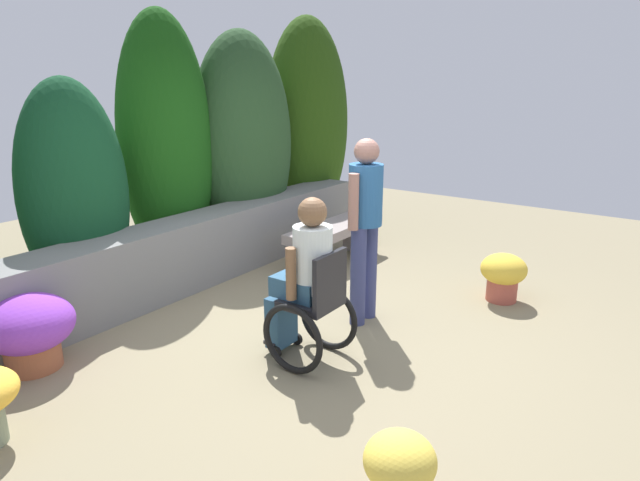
% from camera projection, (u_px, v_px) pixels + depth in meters
% --- Properties ---
extents(ground_plane, '(12.63, 12.63, 0.00)m').
position_uv_depth(ground_plane, '(315.00, 341.00, 4.66)').
color(ground_plane, '#82775B').
extents(stone_retaining_wall, '(6.24, 0.49, 0.74)m').
position_uv_depth(stone_retaining_wall, '(166.00, 260.00, 5.59)').
color(stone_retaining_wall, slate).
rests_on(stone_retaining_wall, ground).
extents(hedge_backdrop, '(7.56, 1.14, 3.02)m').
position_uv_depth(hedge_backdrop, '(173.00, 151.00, 6.14)').
color(hedge_backdrop, '#1B3E0E').
rests_on(hedge_backdrop, ground).
extents(stone_bench, '(1.50, 0.46, 0.48)m').
position_uv_depth(stone_bench, '(335.00, 237.00, 6.56)').
color(stone_bench, gray).
rests_on(stone_bench, ground).
extents(person_in_wheelchair, '(0.53, 0.66, 1.33)m').
position_uv_depth(person_in_wheelchair, '(307.00, 286.00, 4.19)').
color(person_in_wheelchair, black).
rests_on(person_in_wheelchair, ground).
extents(person_standing_companion, '(0.49, 0.30, 1.68)m').
position_uv_depth(person_standing_companion, '(365.00, 219.00, 4.80)').
color(person_standing_companion, '#3A4072').
rests_on(person_standing_companion, ground).
extents(flower_pot_terracotta_by_wall, '(0.36, 0.36, 0.52)m').
position_uv_depth(flower_pot_terracotta_by_wall, '(399.00, 474.00, 2.66)').
color(flower_pot_terracotta_by_wall, '#A66033').
rests_on(flower_pot_terracotta_by_wall, ground).
extents(flower_pot_red_accent, '(0.68, 0.68, 0.59)m').
position_uv_depth(flower_pot_red_accent, '(29.00, 329.00, 4.14)').
color(flower_pot_red_accent, '#A05738').
rests_on(flower_pot_red_accent, ground).
extents(flower_pot_small_foreground, '(0.45, 0.45, 0.49)m').
position_uv_depth(flower_pot_small_foreground, '(503.00, 274.00, 5.44)').
color(flower_pot_small_foreground, '#B05042').
rests_on(flower_pot_small_foreground, ground).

